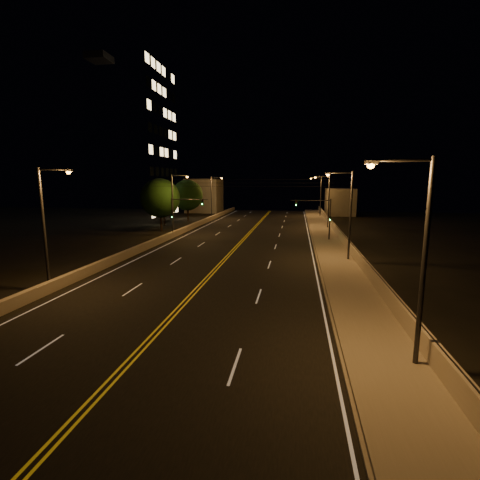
% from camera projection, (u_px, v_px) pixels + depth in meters
% --- Properties ---
extents(ground, '(160.00, 160.00, 0.00)m').
position_uv_depth(ground, '(117.00, 376.00, 13.73)').
color(ground, black).
rests_on(ground, ground).
extents(road, '(18.00, 120.00, 0.02)m').
position_uv_depth(road, '(223.00, 262.00, 33.19)').
color(road, black).
rests_on(road, ground).
extents(sidewalk, '(3.60, 120.00, 0.30)m').
position_uv_depth(sidewalk, '(339.00, 265.00, 31.44)').
color(sidewalk, gray).
rests_on(sidewalk, ground).
extents(curb, '(0.14, 120.00, 0.15)m').
position_uv_depth(curb, '(318.00, 265.00, 31.75)').
color(curb, gray).
rests_on(curb, ground).
extents(parapet_wall, '(0.30, 120.00, 1.00)m').
position_uv_depth(parapet_wall, '(359.00, 258.00, 31.07)').
color(parapet_wall, '#A29687').
rests_on(parapet_wall, sidewalk).
extents(jersey_barrier, '(0.45, 120.00, 0.79)m').
position_uv_depth(jersey_barrier, '(127.00, 254.00, 34.70)').
color(jersey_barrier, '#A29687').
rests_on(jersey_barrier, ground).
extents(distant_building_right, '(6.00, 10.00, 5.96)m').
position_uv_depth(distant_building_right, '(340.00, 202.00, 79.70)').
color(distant_building_right, gray).
rests_on(distant_building_right, ground).
extents(distant_building_left, '(8.00, 8.00, 8.15)m').
position_uv_depth(distant_building_left, '(204.00, 196.00, 86.35)').
color(distant_building_left, gray).
rests_on(distant_building_left, ground).
extents(parapet_rail, '(0.06, 120.00, 0.06)m').
position_uv_depth(parapet_rail, '(359.00, 252.00, 30.98)').
color(parapet_rail, black).
rests_on(parapet_rail, parapet_wall).
extents(lane_markings, '(17.32, 116.00, 0.00)m').
position_uv_depth(lane_markings, '(223.00, 262.00, 33.12)').
color(lane_markings, silver).
rests_on(lane_markings, road).
extents(streetlight_0, '(2.55, 0.28, 8.52)m').
position_uv_depth(streetlight_0, '(417.00, 250.00, 13.41)').
color(streetlight_0, '#2D2D33').
rests_on(streetlight_0, ground).
extents(streetlight_1, '(2.55, 0.28, 8.52)m').
position_uv_depth(streetlight_1, '(347.00, 210.00, 32.24)').
color(streetlight_1, '#2D2D33').
rests_on(streetlight_1, ground).
extents(streetlight_2, '(2.55, 0.28, 8.52)m').
position_uv_depth(streetlight_2, '(327.00, 198.00, 54.93)').
color(streetlight_2, '#2D2D33').
rests_on(streetlight_2, ground).
extents(streetlight_3, '(2.55, 0.28, 8.52)m').
position_uv_depth(streetlight_3, '(319.00, 194.00, 73.91)').
color(streetlight_3, '#2D2D33').
rests_on(streetlight_3, ground).
extents(streetlight_4, '(2.55, 0.28, 8.52)m').
position_uv_depth(streetlight_4, '(47.00, 221.00, 23.62)').
color(streetlight_4, '#2D2D33').
rests_on(streetlight_4, ground).
extents(streetlight_5, '(2.55, 0.28, 8.52)m').
position_uv_depth(streetlight_5, '(175.00, 201.00, 48.06)').
color(streetlight_5, '#2D2D33').
rests_on(streetlight_5, ground).
extents(streetlight_6, '(2.55, 0.28, 8.52)m').
position_uv_depth(streetlight_6, '(213.00, 195.00, 69.58)').
color(streetlight_6, '#2D2D33').
rests_on(streetlight_6, ground).
extents(traffic_signal_right, '(5.11, 0.31, 5.41)m').
position_uv_depth(traffic_signal_right, '(321.00, 214.00, 43.79)').
color(traffic_signal_right, '#2D2D33').
rests_on(traffic_signal_right, ground).
extents(traffic_signal_left, '(5.11, 0.31, 5.41)m').
position_uv_depth(traffic_signal_left, '(180.00, 212.00, 46.77)').
color(traffic_signal_left, '#2D2D33').
rests_on(traffic_signal_left, ground).
extents(overhead_wires, '(22.00, 0.03, 0.83)m').
position_uv_depth(overhead_wires, '(239.00, 183.00, 41.20)').
color(overhead_wires, black).
extents(building_tower, '(24.00, 15.00, 30.78)m').
position_uv_depth(building_tower, '(104.00, 143.00, 66.80)').
color(building_tower, gray).
rests_on(building_tower, ground).
extents(tree_0, '(5.94, 5.94, 8.05)m').
position_uv_depth(tree_0, '(160.00, 198.00, 52.63)').
color(tree_0, black).
rests_on(tree_0, ground).
extents(tree_1, '(4.73, 4.73, 6.40)m').
position_uv_depth(tree_1, '(164.00, 202.00, 60.13)').
color(tree_1, black).
rests_on(tree_1, ground).
extents(tree_2, '(5.83, 5.83, 7.90)m').
position_uv_depth(tree_2, '(187.00, 195.00, 66.13)').
color(tree_2, black).
rests_on(tree_2, ground).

